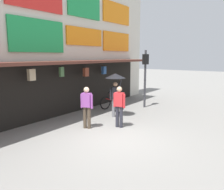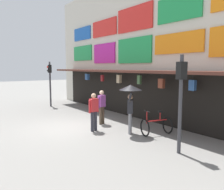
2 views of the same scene
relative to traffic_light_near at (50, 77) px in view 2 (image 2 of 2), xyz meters
The scene contains 8 objects.
ground_plane 6.78m from the traffic_light_near, 13.39° to the right, with size 80.00×80.00×0.00m, color gray.
shopfront 7.22m from the traffic_light_near, 26.15° to the left, with size 18.00×2.60×8.00m.
traffic_light_near is the anchor object (origin of this frame).
traffic_light_far 11.41m from the traffic_light_near, ahead, with size 0.34×0.35×3.20m.
bicycle_parked 9.72m from the traffic_light_near, ahead, with size 0.97×1.30×1.05m.
pedestrian_with_umbrella 8.73m from the traffic_light_near, ahead, with size 0.96×0.96×2.08m.
pedestrian_in_black 7.63m from the traffic_light_near, ahead, with size 0.25×0.53×1.68m.
pedestrian_in_green 6.73m from the traffic_light_near, ahead, with size 0.31×0.51×1.68m.
Camera 2 is at (9.87, -4.58, 2.80)m, focal length 37.36 mm.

